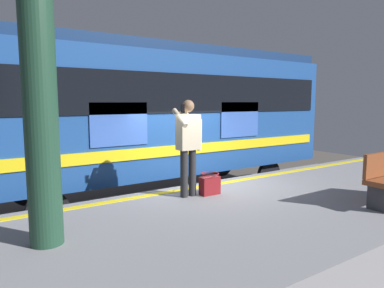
{
  "coord_description": "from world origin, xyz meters",
  "views": [
    {
      "loc": [
        4.28,
        6.02,
        2.73
      ],
      "look_at": [
        0.39,
        0.3,
        1.89
      ],
      "focal_mm": 32.88,
      "sensor_mm": 36.0,
      "label": 1
    }
  ],
  "objects": [
    {
      "name": "ground_plane",
      "position": [
        0.0,
        0.0,
        0.0
      ],
      "size": [
        24.57,
        24.57,
        0.0
      ],
      "primitive_type": "plane",
      "color": "#4C4742"
    },
    {
      "name": "train_carriage",
      "position": [
        -0.22,
        -2.18,
        2.5
      ],
      "size": [
        9.49,
        2.75,
        3.93
      ],
      "color": "#1E478C",
      "rests_on": "ground"
    },
    {
      "name": "passenger",
      "position": [
        0.78,
        0.74,
        2.03
      ],
      "size": [
        0.57,
        0.55,
        1.77
      ],
      "color": "#262628",
      "rests_on": "platform"
    },
    {
      "name": "track_rail_far",
      "position": [
        0.0,
        -2.91,
        0.08
      ],
      "size": [
        16.2,
        0.08,
        0.16
      ],
      "primitive_type": "cube",
      "color": "slate",
      "rests_on": "ground"
    },
    {
      "name": "safety_line",
      "position": [
        0.0,
        0.3,
        0.99
      ],
      "size": [
        12.21,
        0.16,
        0.01
      ],
      "primitive_type": "cube",
      "color": "yellow",
      "rests_on": "platform"
    },
    {
      "name": "track_rail_near",
      "position": [
        0.0,
        -1.47,
        0.08
      ],
      "size": [
        16.2,
        0.08,
        0.16
      ],
      "primitive_type": "cube",
      "color": "slate",
      "rests_on": "ground"
    },
    {
      "name": "platform",
      "position": [
        0.0,
        1.97,
        0.49
      ],
      "size": [
        12.46,
        3.94,
        0.99
      ],
      "primitive_type": "cube",
      "color": "gray",
      "rests_on": "ground"
    },
    {
      "name": "station_column",
      "position": [
        3.42,
        1.58,
        2.71
      ],
      "size": [
        0.4,
        0.4,
        3.45
      ],
      "primitive_type": "cylinder",
      "color": "#1E3F2D",
      "rests_on": "platform"
    },
    {
      "name": "handbag",
      "position": [
        0.38,
        0.88,
        1.18
      ],
      "size": [
        0.38,
        0.35,
        0.41
      ],
      "color": "maroon",
      "rests_on": "platform"
    }
  ]
}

